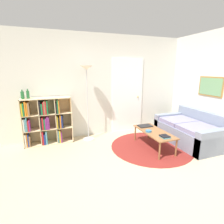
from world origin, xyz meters
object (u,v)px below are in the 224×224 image
Objects in this scene: bookshelf at (45,121)px; bowl at (149,131)px; laptop at (145,126)px; bottle_left at (22,95)px; couch at (191,131)px; coffee_table at (154,133)px; bottle_middle at (28,95)px; floor_lamp at (87,79)px.

bookshelf reaches higher than bowl.
bowl is (-0.13, -0.37, 0.01)m from laptop.
couch is at bearing -16.10° from bottle_left.
laptop is (-0.01, 0.37, 0.05)m from coffee_table.
bottle_middle reaches higher than bowl.
couch is 1.14m from laptop.
coffee_table is (1.27, -0.98, -1.16)m from floor_lamp.
floor_lamp is 1.44m from bottle_left.
coffee_table is 0.15m from bowl.
bottle_left is 0.95× the size of bottle_middle.
bottle_middle is (-1.30, 0.11, -0.32)m from floor_lamp.
bowl reaches higher than laptop.
bowl is at bearing -24.14° from bottle_middle.
bottle_middle is (-3.62, 1.10, 0.92)m from couch.
laptop is (2.25, -0.72, -0.16)m from bookshelf.
bottle_left is at bearing 163.90° from couch.
coffee_table is (-1.05, 0.01, 0.09)m from couch.
couch is at bearing -18.48° from bookshelf.
bowl is at bearing -22.69° from bottle_left.
bowl is at bearing -109.03° from laptop.
floor_lamp is 2.81m from couch.
couch reaches higher than laptop.
bottle_middle reaches higher than laptop.
bookshelf reaches higher than coffee_table.
laptop is at bearing -15.76° from bottle_middle.
laptop is (-1.06, 0.38, 0.14)m from couch.
floor_lamp is at bearing -6.55° from bookshelf.
bottle_middle is (-2.57, 1.10, 0.84)m from coffee_table.
bookshelf reaches higher than couch.
bookshelf is 2.52m from coffee_table.
bottle_middle is at bearing 163.03° from couch.
bottle_left reaches higher than coffee_table.
bottle_middle is at bearing 15.70° from bottle_left.
floor_lamp is at bearing -3.33° from bottle_left.
bottle_middle is at bearing -179.52° from bookshelf.
bookshelf is at bearing 152.78° from bowl.
bottle_middle is at bearing 175.10° from floor_lamp.
bottle_left is (-2.53, 1.06, 0.77)m from bowl.
coffee_table is at bearing -3.01° from bowl.
coffee_table is at bearing -21.75° from bottle_left.
couch is (3.31, -1.11, -0.29)m from bookshelf.
floor_lamp is at bearing 139.17° from bowl.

